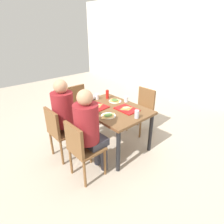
{
  "coord_description": "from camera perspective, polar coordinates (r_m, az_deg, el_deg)",
  "views": [
    {
      "loc": [
        2.04,
        -1.86,
        1.94
      ],
      "look_at": [
        0.0,
        0.0,
        0.65
      ],
      "focal_mm": 29.66,
      "sensor_mm": 36.0,
      "label": 1
    }
  ],
  "objects": [
    {
      "name": "tray_red_near",
      "position": [
        3.07,
        -4.7,
        1.77
      ],
      "size": [
        0.38,
        0.3,
        0.02
      ],
      "primitive_type": "cube",
      "rotation": [
        0.0,
        0.0,
        0.1
      ],
      "color": "#B21414",
      "rests_on": "main_table"
    },
    {
      "name": "foil_bundle",
      "position": [
        3.35,
        -6.14,
        4.51
      ],
      "size": [
        0.1,
        0.1,
        0.1
      ],
      "primitive_type": "sphere",
      "color": "silver",
      "rests_on": "main_table"
    },
    {
      "name": "soda_can",
      "position": [
        2.69,
        7.64,
        -0.69
      ],
      "size": [
        0.07,
        0.07,
        0.12
      ],
      "primitive_type": "cylinder",
      "color": "#B7BCC6",
      "rests_on": "main_table"
    },
    {
      "name": "person_in_brown_jacket",
      "position": [
        2.42,
        -7.07,
        -4.64
      ],
      "size": [
        0.32,
        0.42,
        1.26
      ],
      "color": "#383842",
      "rests_on": "ground_plane"
    },
    {
      "name": "plastic_cup_a",
      "position": [
        3.25,
        4.41,
        3.95
      ],
      "size": [
        0.07,
        0.07,
        0.1
      ],
      "primitive_type": "cylinder",
      "color": "white",
      "rests_on": "main_table"
    },
    {
      "name": "pizza_slice_d",
      "position": [
        2.73,
        -1.19,
        -1.03
      ],
      "size": [
        0.17,
        0.21,
        0.02
      ],
      "color": "#DBAD60",
      "rests_on": "paper_plate_near_edge"
    },
    {
      "name": "chair_left_end",
      "position": [
        3.82,
        -9.95,
        2.6
      ],
      "size": [
        0.4,
        0.4,
        0.85
      ],
      "color": "brown",
      "rests_on": "ground_plane"
    },
    {
      "name": "person_in_red",
      "position": [
        2.88,
        -14.04,
        -0.18
      ],
      "size": [
        0.32,
        0.42,
        1.26
      ],
      "color": "#383842",
      "rests_on": "ground_plane"
    },
    {
      "name": "back_wall",
      "position": [
        5.48,
        26.83,
        16.92
      ],
      "size": [
        10.0,
        0.1,
        2.8
      ],
      "primitive_type": "cube",
      "color": "silver",
      "rests_on": "ground_plane"
    },
    {
      "name": "ground_plane",
      "position": [
        3.38,
        0.0,
        -10.18
      ],
      "size": [
        10.0,
        10.0,
        0.02
      ],
      "primitive_type": "cube",
      "color": "#B7A893"
    },
    {
      "name": "paper_plate_near_edge",
      "position": [
        2.75,
        -1.13,
        -1.14
      ],
      "size": [
        0.22,
        0.22,
        0.01
      ],
      "primitive_type": "cylinder",
      "color": "white",
      "rests_on": "main_table"
    },
    {
      "name": "tray_red_far",
      "position": [
        2.96,
        4.57,
        0.85
      ],
      "size": [
        0.37,
        0.27,
        0.02
      ],
      "primitive_type": "cube",
      "rotation": [
        0.0,
        0.0,
        -0.03
      ],
      "color": "#B21414",
      "rests_on": "main_table"
    },
    {
      "name": "condiment_bottle",
      "position": [
        3.4,
        -1.46,
        5.51
      ],
      "size": [
        0.06,
        0.06,
        0.16
      ],
      "primitive_type": "cylinder",
      "color": "red",
      "rests_on": "main_table"
    },
    {
      "name": "plastic_cup_b",
      "position": [
        2.76,
        -5.19,
        -0.06
      ],
      "size": [
        0.07,
        0.07,
        0.1
      ],
      "primitive_type": "cylinder",
      "color": "white",
      "rests_on": "main_table"
    },
    {
      "name": "chair_far_side",
      "position": [
        3.65,
        9.47,
        1.55
      ],
      "size": [
        0.4,
        0.4,
        0.85
      ],
      "color": "brown",
      "rests_on": "ground_plane"
    },
    {
      "name": "chair_near_right",
      "position": [
        2.49,
        -9.42,
        -10.63
      ],
      "size": [
        0.4,
        0.4,
        0.85
      ],
      "color": "brown",
      "rests_on": "ground_plane"
    },
    {
      "name": "chair_near_left",
      "position": [
        2.93,
        -15.92,
        -5.32
      ],
      "size": [
        0.4,
        0.4,
        0.85
      ],
      "color": "brown",
      "rests_on": "ground_plane"
    },
    {
      "name": "plastic_cup_c",
      "position": [
        3.37,
        -4.67,
        4.73
      ],
      "size": [
        0.07,
        0.07,
        0.1
      ],
      "primitive_type": "cylinder",
      "color": "white",
      "rests_on": "main_table"
    },
    {
      "name": "pizza_slice_b",
      "position": [
        2.96,
        4.44,
        1.25
      ],
      "size": [
        0.17,
        0.2,
        0.02
      ],
      "color": "#C68C47",
      "rests_on": "tray_red_far"
    },
    {
      "name": "pizza_slice_c",
      "position": [
        3.28,
        0.85,
        3.62
      ],
      "size": [
        0.23,
        0.21,
        0.02
      ],
      "color": "tan",
      "rests_on": "paper_plate_center"
    },
    {
      "name": "paper_plate_center",
      "position": [
        3.28,
        0.95,
        3.36
      ],
      "size": [
        0.22,
        0.22,
        0.01
      ],
      "primitive_type": "cylinder",
      "color": "white",
      "rests_on": "main_table"
    },
    {
      "name": "pizza_slice_a",
      "position": [
        3.05,
        -4.89,
        1.98
      ],
      "size": [
        0.13,
        0.22,
        0.02
      ],
      "color": "#C68C47",
      "rests_on": "tray_red_near"
    },
    {
      "name": "main_table",
      "position": [
        3.05,
        0.0,
        -0.3
      ],
      "size": [
        1.19,
        0.86,
        0.72
      ],
      "color": "brown",
      "rests_on": "ground_plane"
    }
  ]
}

